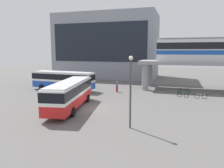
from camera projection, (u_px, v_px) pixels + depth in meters
ground_plane at (116, 93)px, 34.98m from camera, size 120.00×120.00×0.00m
station_building at (107, 46)px, 56.43m from camera, size 25.14×13.21×15.83m
train at (220, 49)px, 35.51m from camera, size 20.06×2.96×3.84m
bus_main at (70, 92)px, 25.19m from camera, size 4.44×11.31×3.22m
bus_secondary at (63, 79)px, 37.02m from camera, size 11.20×3.36×3.22m
bicycle_black at (184, 91)px, 34.34m from camera, size 1.74×0.52×1.04m
bicycle_green at (183, 95)px, 31.88m from camera, size 1.69×0.71×1.04m
bicycle_silver at (201, 96)px, 30.83m from camera, size 1.78×0.27×1.04m
pedestrian_by_bike_rack at (117, 87)px, 35.78m from camera, size 0.32×0.41×1.76m
lamp_post at (131, 86)px, 18.54m from camera, size 0.36×0.36×6.29m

